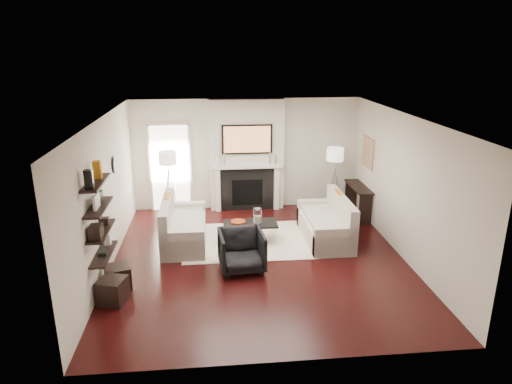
{
  "coord_description": "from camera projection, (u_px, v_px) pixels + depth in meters",
  "views": [
    {
      "loc": [
        -0.85,
        -7.87,
        3.9
      ],
      "look_at": [
        0.0,
        0.6,
        1.15
      ],
      "focal_mm": 32.0,
      "sensor_mm": 36.0,
      "label": 1
    }
  ],
  "objects": [
    {
      "name": "coffee_leg_sw",
      "position": [
        226.0,
        230.0,
        9.59
      ],
      "size": [
        0.02,
        0.02,
        0.38
      ],
      "primitive_type": "cylinder",
      "color": "silver",
      "rests_on": "floor"
    },
    {
      "name": "hallway_panel",
      "position": [
        170.0,
        168.0,
        11.05
      ],
      "size": [
        0.9,
        0.02,
        2.1
      ],
      "primitive_type": "cube",
      "color": "white",
      "rests_on": "floor"
    },
    {
      "name": "lamp_right_post",
      "position": [
        333.0,
        189.0,
        10.98
      ],
      "size": [
        0.02,
        0.02,
        1.2
      ],
      "primitive_type": "cylinder",
      "color": "silver",
      "rests_on": "floor"
    },
    {
      "name": "hurricane_glass",
      "position": [
        257.0,
        216.0,
        9.33
      ],
      "size": [
        0.18,
        0.18,
        0.32
      ],
      "primitive_type": "cylinder",
      "color": "white",
      "rests_on": "coffee_table"
    },
    {
      "name": "wall_art",
      "position": [
        368.0,
        152.0,
        10.46
      ],
      "size": [
        0.03,
        0.7,
        0.7
      ],
      "primitive_type": "cube",
      "color": "tan",
      "rests_on": "wall_right"
    },
    {
      "name": "decor_frame_a",
      "position": [
        96.0,
        201.0,
        6.95
      ],
      "size": [
        0.04,
        0.3,
        0.22
      ],
      "primitive_type": "cube",
      "color": "white",
      "rests_on": "shelf_upper"
    },
    {
      "name": "lamp_left_leg_a",
      "position": [
        174.0,
        193.0,
        10.66
      ],
      "size": [
        0.25,
        0.02,
        1.23
      ],
      "primitive_type": "cylinder",
      "rotation": [
        0.18,
        0.0,
        4.71
      ],
      "color": "silver",
      "rests_on": "floor"
    },
    {
      "name": "door_trim_l",
      "position": [
        150.0,
        169.0,
        10.99
      ],
      "size": [
        0.06,
        0.06,
        2.16
      ],
      "primitive_type": "cube",
      "color": "white",
      "rests_on": "floor"
    },
    {
      "name": "coffee_leg_se",
      "position": [
        273.0,
        228.0,
        9.69
      ],
      "size": [
        0.02,
        0.02,
        0.38
      ],
      "primitive_type": "cylinder",
      "color": "silver",
      "rests_on": "floor"
    },
    {
      "name": "fireplace_surround",
      "position": [
        247.0,
        190.0,
        11.17
      ],
      "size": [
        1.3,
        0.02,
        1.04
      ],
      "primitive_type": "cube",
      "color": "black",
      "rests_on": "floor"
    },
    {
      "name": "loveseat_right_back",
      "position": [
        341.0,
        215.0,
        9.48
      ],
      "size": [
        0.18,
        1.8,
        0.8
      ],
      "primitive_type": "cube",
      "color": "beige",
      "rests_on": "floor"
    },
    {
      "name": "lamp_left_post",
      "position": [
        170.0,
        193.0,
        10.64
      ],
      "size": [
        0.02,
        0.02,
        1.2
      ],
      "primitive_type": "cylinder",
      "color": "silver",
      "rests_on": "floor"
    },
    {
      "name": "loveseat_right_cushion",
      "position": [
        323.0,
        218.0,
        9.46
      ],
      "size": [
        0.63,
        1.44,
        0.1
      ],
      "primitive_type": "cube",
      "color": "beige",
      "rests_on": "loveseat_right_base"
    },
    {
      "name": "shelf_top",
      "position": [
        96.0,
        183.0,
        6.95
      ],
      "size": [
        0.25,
        1.0,
        0.04
      ],
      "primitive_type": "cube",
      "color": "black",
      "rests_on": "wall_left"
    },
    {
      "name": "coffee_leg_nw",
      "position": [
        227.0,
        238.0,
        9.18
      ],
      "size": [
        0.02,
        0.02,
        0.38
      ],
      "primitive_type": "cylinder",
      "color": "silver",
      "rests_on": "floor"
    },
    {
      "name": "chimney_breast",
      "position": [
        247.0,
        155.0,
        11.04
      ],
      "size": [
        1.8,
        0.25,
        2.7
      ],
      "primitive_type": "cube",
      "color": "silver",
      "rests_on": "floor"
    },
    {
      "name": "coffee_table",
      "position": [
        250.0,
        224.0,
        9.37
      ],
      "size": [
        1.1,
        0.55,
        0.04
      ],
      "primitive_type": "cube",
      "color": "black",
      "rests_on": "floor"
    },
    {
      "name": "tv_body",
      "position": [
        247.0,
        139.0,
        10.75
      ],
      "size": [
        1.2,
        0.06,
        0.7
      ],
      "primitive_type": "cube",
      "color": "black",
      "rests_on": "chimney_breast"
    },
    {
      "name": "mantel_pilaster_r",
      "position": [
        277.0,
        188.0,
        11.2
      ],
      "size": [
        0.12,
        0.08,
        1.1
      ],
      "primitive_type": "cube",
      "color": "white",
      "rests_on": "floor"
    },
    {
      "name": "shelf_upper",
      "position": [
        99.0,
        207.0,
        7.07
      ],
      "size": [
        0.25,
        1.0,
        0.04
      ],
      "primitive_type": "cube",
      "color": "black",
      "rests_on": "wall_left"
    },
    {
      "name": "rug",
      "position": [
        247.0,
        240.0,
        9.53
      ],
      "size": [
        2.6,
        2.0,
        0.01
      ],
      "primitive_type": "cube",
      "color": "#F2DDC6",
      "rests_on": "floor"
    },
    {
      "name": "pillow_right_orange",
      "position": [
        338.0,
        201.0,
        9.7
      ],
      "size": [
        0.1,
        0.42,
        0.42
      ],
      "primitive_type": "cube",
      "color": "#B97316",
      "rests_on": "loveseat_right_cushion"
    },
    {
      "name": "lamp_right_leg_b",
      "position": [
        330.0,
        188.0,
        11.07
      ],
      "size": [
        0.14,
        0.22,
        1.23
      ],
      "primitive_type": "cylinder",
      "rotation": [
        0.18,
        0.0,
        0.52
      ],
      "color": "silver",
      "rests_on": "floor"
    },
    {
      "name": "loveseat_right_arm_n",
      "position": [
        335.0,
        242.0,
        8.75
      ],
      "size": [
        0.85,
        0.18,
        0.6
      ],
      "primitive_type": "cube",
      "color": "beige",
      "rests_on": "floor"
    },
    {
      "name": "lamp_right_leg_c",
      "position": [
        332.0,
        190.0,
        10.89
      ],
      "size": [
        0.14,
        0.22,
        1.23
      ],
      "primitive_type": "cylinder",
      "rotation": [
        0.18,
        0.0,
        2.62
      ],
      "color": "silver",
      "rests_on": "floor"
    },
    {
      "name": "mantel_pilaster_l",
      "position": [
        218.0,
        190.0,
        11.06
      ],
      "size": [
        0.12,
        0.08,
        1.1
      ],
      "primitive_type": "cube",
      "color": "white",
      "rests_on": "floor"
    },
    {
      "name": "door_trim_top",
      "position": [
        168.0,
        124.0,
        10.7
      ],
      "size": [
        1.02,
        0.06,
        0.06
      ],
      "primitive_type": "cube",
      "color": "white",
      "rests_on": "wall_back"
    },
    {
      "name": "pillow_right_charcoal",
      "position": [
        346.0,
        211.0,
        9.13
      ],
      "size": [
        0.1,
        0.4,
        0.4
      ],
      "primitive_type": "cube",
      "color": "black",
      "rests_on": "loveseat_right_cushion"
    },
    {
      "name": "candlestick_r_short",
      "position": [
        275.0,
        160.0,
        10.96
      ],
      "size": [
        0.04,
        0.04,
        0.24
      ],
      "primitive_type": "cylinder",
      "color": "silver",
      "rests_on": "mantel_shelf"
    },
    {
      "name": "shelf_bottom",
      "position": [
        104.0,
        254.0,
        7.32
      ],
      "size": [
        0.25,
        1.0,
        0.03
      ],
      "primitive_type": "cube",
      "color": "black",
      "rests_on": "wall_left"
    },
    {
      "name": "loveseat_right_base",
      "position": [
        325.0,
        230.0,
        9.54
      ],
      "size": [
        0.85,
        1.8,
        0.42
      ],
      "primitive_type": "cube",
      "color": "beige",
      "rests_on": "floor"
    },
    {
      "name": "decor_frame_b",
      "position": [
        100.0,
        197.0,
        7.21
      ],
      "size": [
        0.04,
        0.22,
        0.18
      ],
      "primitive_type": "cube",
      "color": "black",
      "rests_on": "shelf_upper"
    },
    {
      "name": "clock_face",
      "position": [
        115.0,
        164.0,
        8.8
      ],
      "size": [
        0.01,
        0.29,
        0.29
      ],
      "primitive_type": "cylinder",
      "rotation": [
        0.0,
        1.57,
        0.0
      ],
      "color": "white",
      "rests_on": "clock_rim"
    },
    {
      "name": "loveseat_left_cushion",
      "position": [
        186.0,
        221.0,
        9.3
      ],
      "size": [
        0.63,
        1.44,
        0.1
      ],
      "primitive_type": "cube",
      "color": "beige",
      "rests_on": "loveseat_left_base"
    },
    {
      "name": "lamp_left_shade",
      "position": [
        167.0,
        158.0,
        10.38
      ],
      "size": [
        0.4,
        0.4,
        0.3
      ],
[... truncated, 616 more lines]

